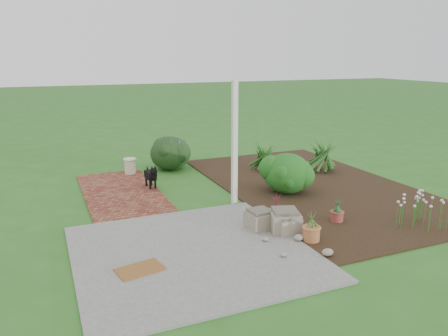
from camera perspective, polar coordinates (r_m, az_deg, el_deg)
name	(u,v)px	position (r m, az deg, el deg)	size (l,w,h in m)	color
ground	(223,207)	(8.79, -0.18, -5.15)	(80.00, 80.00, 0.00)	#2B6620
concrete_patio	(192,252)	(6.85, -4.22, -10.88)	(3.50, 3.50, 0.04)	slate
brick_path	(121,192)	(9.94, -13.26, -3.08)	(1.60, 3.50, 0.04)	maroon
garden_bed	(313,186)	(10.36, 11.59, -2.30)	(4.00, 7.00, 0.03)	black
veranda_post	(235,144)	(8.66, 1.39, 3.14)	(0.10, 0.10, 2.50)	white
stone_trough_near	(285,221)	(7.58, 7.94, -6.92)	(0.49, 0.49, 0.33)	#726659
stone_trough_mid	(260,220)	(7.66, 4.69, -6.77)	(0.42, 0.42, 0.28)	#7A755C
stone_trough_far	(287,225)	(7.53, 8.27, -7.38)	(0.38, 0.38, 0.26)	gray
coir_doormat	(140,269)	(6.38, -10.91, -12.87)	(0.64, 0.41, 0.02)	brown
black_dog	(151,175)	(9.99, -9.50, -0.89)	(0.21, 0.58, 0.50)	black
cream_ceramic_urn	(130,166)	(11.32, -12.16, 0.24)	(0.29, 0.29, 0.38)	beige
evergreen_shrub	(287,172)	(9.65, 8.24, -0.55)	(1.04, 1.04, 0.89)	#093810
agapanthus_clump_back	(323,152)	(11.56, 12.76, 2.01)	(1.11, 1.11, 0.99)	#0B3611
agapanthus_clump_front	(264,154)	(11.43, 5.27, 1.82)	(0.97, 0.97, 0.86)	#11400D
pink_flower_patch	(419,210)	(8.39, 24.07, -5.08)	(0.92, 0.92, 0.59)	#113D0F
terracotta_pot_bronze	(276,217)	(7.92, 6.81, -6.41)	(0.28, 0.28, 0.23)	#AE5D3B
terracotta_pot_small_left	(337,216)	(8.23, 14.54, -6.10)	(0.23, 0.23, 0.19)	#953A32
terracotta_pot_small_right	(311,234)	(7.31, 11.33, -8.39)	(0.28, 0.28, 0.23)	#AF683B
purple_flowering_bush	(170,152)	(11.69, -7.01, 2.03)	(1.07, 1.07, 0.91)	black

